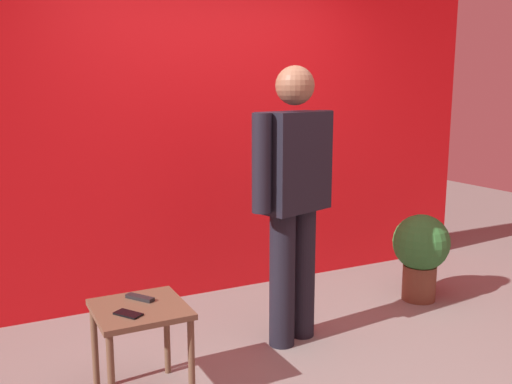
# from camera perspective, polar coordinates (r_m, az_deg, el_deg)

# --- Properties ---
(ground_plane) EXTENTS (12.00, 12.00, 0.00)m
(ground_plane) POSITION_cam_1_polar(r_m,az_deg,el_deg) (3.46, 6.83, -18.05)
(ground_plane) COLOR gray
(back_wall_red) EXTENTS (5.01, 0.12, 3.32)m
(back_wall_red) POSITION_cam_1_polar(r_m,az_deg,el_deg) (4.49, -4.45, 10.62)
(back_wall_red) COLOR red
(back_wall_red) RESTS_ON ground_plane
(standing_person) EXTENTS (0.70, 0.38, 1.79)m
(standing_person) POSITION_cam_1_polar(r_m,az_deg,el_deg) (3.56, 3.84, 0.01)
(standing_person) COLOR black
(standing_person) RESTS_ON ground_plane
(side_table) EXTENTS (0.47, 0.47, 0.52)m
(side_table) POSITION_cam_1_polar(r_m,az_deg,el_deg) (3.09, -11.70, -12.85)
(side_table) COLOR brown
(side_table) RESTS_ON ground_plane
(cell_phone) EXTENTS (0.14, 0.16, 0.01)m
(cell_phone) POSITION_cam_1_polar(r_m,az_deg,el_deg) (2.96, -12.89, -12.01)
(cell_phone) COLOR black
(cell_phone) RESTS_ON side_table
(tv_remote) EXTENTS (0.13, 0.17, 0.02)m
(tv_remote) POSITION_cam_1_polar(r_m,az_deg,el_deg) (3.15, -11.75, -10.50)
(tv_remote) COLOR black
(tv_remote) RESTS_ON side_table
(potted_plant) EXTENTS (0.44, 0.44, 0.69)m
(potted_plant) POSITION_cam_1_polar(r_m,az_deg,el_deg) (4.58, 16.44, -5.67)
(potted_plant) COLOR brown
(potted_plant) RESTS_ON ground_plane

